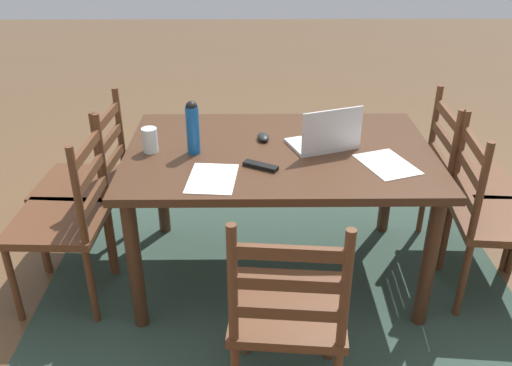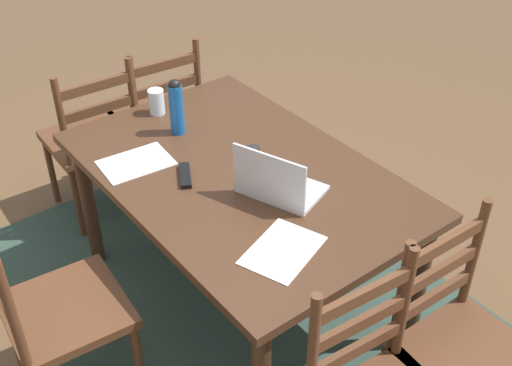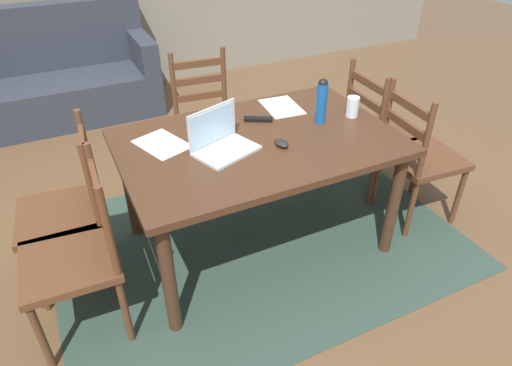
% 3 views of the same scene
% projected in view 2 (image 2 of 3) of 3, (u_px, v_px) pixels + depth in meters
% --- Properties ---
extents(ground_plane, '(14.00, 14.00, 0.00)m').
position_uv_depth(ground_plane, '(241.00, 297.00, 3.13)').
color(ground_plane, brown).
extents(area_rug, '(2.49, 1.77, 0.01)m').
position_uv_depth(area_rug, '(241.00, 297.00, 3.12)').
color(area_rug, '#2D4238').
rests_on(area_rug, ground).
extents(dining_table, '(1.53, 1.00, 0.75)m').
position_uv_depth(dining_table, '(239.00, 188.00, 2.74)').
color(dining_table, '#422819').
rests_on(dining_table, ground).
extents(chair_far_head, '(0.48, 0.48, 0.95)m').
position_uv_depth(chair_far_head, '(55.00, 313.00, 2.43)').
color(chair_far_head, '#56331E').
rests_on(chair_far_head, ground).
extents(chair_right_near, '(0.47, 0.47, 0.95)m').
position_uv_depth(chair_right_near, '(157.00, 118.00, 3.64)').
color(chair_right_near, '#56331E').
rests_on(chair_right_near, ground).
extents(chair_left_near, '(0.45, 0.45, 0.95)m').
position_uv_depth(chair_left_near, '(462.00, 350.00, 2.28)').
color(chair_left_near, '#56331E').
rests_on(chair_left_near, ground).
extents(chair_right_far, '(0.46, 0.46, 0.95)m').
position_uv_depth(chair_right_far, '(93.00, 140.00, 3.44)').
color(chair_right_far, '#56331E').
rests_on(chair_right_far, ground).
extents(laptop, '(0.38, 0.32, 0.23)m').
position_uv_depth(laptop, '(276.00, 184.00, 2.51)').
color(laptop, silver).
rests_on(laptop, dining_table).
extents(water_bottle, '(0.06, 0.06, 0.27)m').
position_uv_depth(water_bottle, '(176.00, 106.00, 2.87)').
color(water_bottle, '#145199').
rests_on(water_bottle, dining_table).
extents(drinking_glass, '(0.08, 0.08, 0.12)m').
position_uv_depth(drinking_glass, '(156.00, 102.00, 3.06)').
color(drinking_glass, silver).
rests_on(drinking_glass, dining_table).
extents(computer_mouse, '(0.07, 0.11, 0.03)m').
position_uv_depth(computer_mouse, '(250.00, 150.00, 2.79)').
color(computer_mouse, black).
rests_on(computer_mouse, dining_table).
extents(tv_remote, '(0.17, 0.12, 0.02)m').
position_uv_depth(tv_remote, '(185.00, 175.00, 2.65)').
color(tv_remote, black).
rests_on(tv_remote, dining_table).
extents(paper_stack_left, '(0.24, 0.31, 0.00)m').
position_uv_depth(paper_stack_left, '(136.00, 163.00, 2.74)').
color(paper_stack_left, white).
rests_on(paper_stack_left, dining_table).
extents(paper_stack_right, '(0.30, 0.35, 0.00)m').
position_uv_depth(paper_stack_right, '(283.00, 250.00, 2.28)').
color(paper_stack_right, white).
rests_on(paper_stack_right, dining_table).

